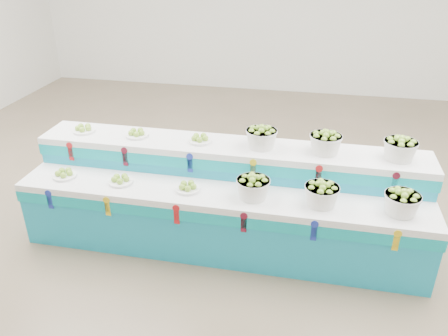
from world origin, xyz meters
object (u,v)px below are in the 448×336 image
(basket_lower_left, at_px, (253,187))
(basket_upper_right, at_px, (400,148))
(display_stand, at_px, (224,198))
(plate_upper_mid, at_px, (137,133))

(basket_lower_left, xyz_separation_m, basket_upper_right, (1.35, 0.51, 0.30))
(display_stand, distance_m, plate_upper_mid, 1.19)
(basket_lower_left, xyz_separation_m, plate_upper_mid, (-1.36, 0.52, 0.23))
(basket_lower_left, bearing_deg, display_stand, 142.50)
(basket_upper_right, bearing_deg, plate_upper_mid, 179.71)
(display_stand, xyz_separation_m, basket_lower_left, (0.34, -0.26, 0.32))
(plate_upper_mid, bearing_deg, display_stand, -14.36)
(basket_upper_right, bearing_deg, basket_lower_left, -159.49)
(basket_lower_left, relative_size, plate_upper_mid, 1.29)
(display_stand, bearing_deg, basket_lower_left, -37.21)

